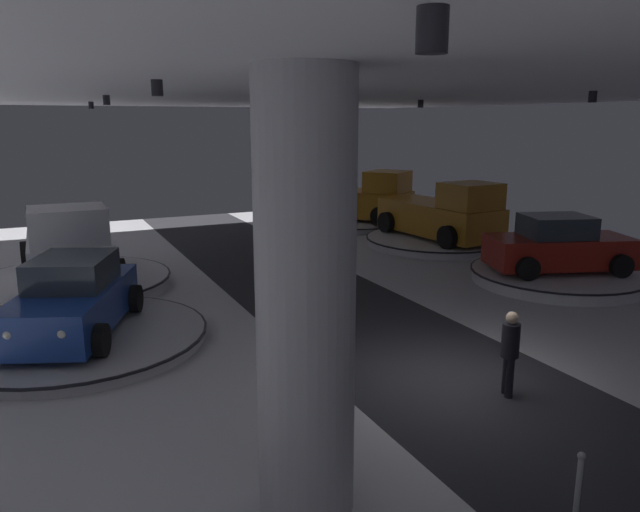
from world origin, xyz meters
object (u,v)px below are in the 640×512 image
object	(u,v)px
display_car_mid_right	(558,246)
pickup_truck_deep_right	(360,199)
pickup_truck_far_right	(444,215)
column_left	(306,302)
visitor_walking_near	(311,266)
pickup_truck_far_left	(69,248)
display_platform_far_left	(72,283)
display_car_mid_left	(73,299)
display_platform_deep_right	(353,221)
display_platform_far_right	(437,240)
display_platform_mid_right	(557,276)
display_platform_mid_left	(76,337)
visitor_walking_far	(510,348)

from	to	relation	value
display_car_mid_right	pickup_truck_deep_right	xyz separation A→B (m)	(-0.46, 11.58, 0.09)
pickup_truck_far_right	pickup_truck_deep_right	distance (m)	5.74
column_left	visitor_walking_near	xyz separation A→B (m)	(3.93, 8.49, -1.84)
column_left	visitor_walking_near	size ratio (longest dim) A/B	3.46
pickup_truck_deep_right	pickup_truck_far_left	distance (m)	14.51
pickup_truck_deep_right	display_platform_far_left	bearing A→B (deg)	-155.00
pickup_truck_deep_right	display_car_mid_left	xyz separation A→B (m)	(-13.21, -10.81, -0.20)
pickup_truck_far_right	pickup_truck_far_left	size ratio (longest dim) A/B	1.03
visitor_walking_near	column_left	bearing A→B (deg)	-114.86
display_platform_deep_right	display_platform_far_right	bearing A→B (deg)	-82.45
column_left	pickup_truck_far_left	xyz separation A→B (m)	(-2.12, 11.87, -1.45)
pickup_truck_far_right	display_car_mid_left	xyz separation A→B (m)	(-13.79, -5.10, -0.23)
display_platform_mid_right	display_car_mid_right	world-z (taller)	display_car_mid_right
column_left	display_platform_mid_right	bearing A→B (deg)	30.36
display_platform_mid_right	display_platform_mid_left	size ratio (longest dim) A/B	0.90
display_platform_mid_left	display_platform_far_left	bearing A→B (deg)	87.68
display_platform_far_right	display_car_mid_left	world-z (taller)	display_car_mid_left
display_platform_far_right	display_platform_mid_right	size ratio (longest dim) A/B	1.10
display_platform_mid_right	display_car_mid_left	bearing A→B (deg)	176.75
pickup_truck_deep_right	pickup_truck_far_left	bearing A→B (deg)	-153.85
display_platform_deep_right	pickup_truck_far_left	bearing A→B (deg)	-152.60
display_platform_mid_right	display_car_mid_left	world-z (taller)	display_car_mid_left
display_platform_mid_right	visitor_walking_far	size ratio (longest dim) A/B	3.26
pickup_truck_far_left	display_platform_mid_right	bearing A→B (deg)	-21.02
column_left	display_platform_mid_left	distance (m)	8.20
display_platform_mid_right	display_platform_mid_left	distance (m)	13.72
display_car_mid_left	visitor_walking_far	xyz separation A→B (m)	(6.87, -6.13, -0.12)
display_platform_far_left	pickup_truck_far_left	xyz separation A→B (m)	(-0.00, -0.32, 1.10)
column_left	pickup_truck_deep_right	distance (m)	21.32
display_platform_mid_left	display_platform_deep_right	bearing A→B (deg)	40.43
display_platform_deep_right	display_platform_mid_left	xyz separation A→B (m)	(-13.03, -11.10, -0.02)
display_car_mid_right	visitor_walking_far	bearing A→B (deg)	-141.69
column_left	pickup_truck_deep_right	size ratio (longest dim) A/B	1.00
display_car_mid_right	visitor_walking_near	world-z (taller)	display_car_mid_right
display_platform_far_left	pickup_truck_far_left	distance (m)	1.14
display_car_mid_right	display_platform_far_left	size ratio (longest dim) A/B	0.80
pickup_truck_deep_right	display_platform_mid_left	distance (m)	17.13
display_platform_mid_right	display_platform_deep_right	bearing A→B (deg)	93.27
display_car_mid_left	visitor_walking_near	distance (m)	6.32
pickup_truck_far_right	display_platform_mid_right	distance (m)	5.97
visitor_walking_near	display_platform_far_right	bearing A→B (deg)	30.18
visitor_walking_far	pickup_truck_deep_right	bearing A→B (deg)	69.50
pickup_truck_deep_right	display_platform_mid_left	bearing A→B (deg)	-140.65
column_left	pickup_truck_far_right	size ratio (longest dim) A/B	1.01
pickup_truck_far_right	display_platform_deep_right	size ratio (longest dim) A/B	0.96
display_platform_mid_right	column_left	bearing A→B (deg)	-149.64
pickup_truck_far_left	visitor_walking_far	bearing A→B (deg)	-57.63
pickup_truck_far_right	display_car_mid_left	bearing A→B (deg)	-159.71
display_platform_far_left	display_platform_mid_left	size ratio (longest dim) A/B	0.99
display_platform_deep_right	pickup_truck_far_left	world-z (taller)	pickup_truck_far_left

